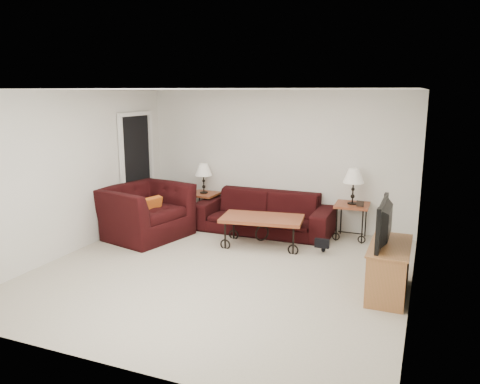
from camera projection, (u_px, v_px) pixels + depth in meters
name	position (u px, v px, depth m)	size (l,w,h in m)	color
ground	(221.00, 271.00, 6.60)	(5.00, 5.00, 0.00)	#BEB7A2
wall_back	(277.00, 159.00, 8.60)	(5.00, 0.02, 2.50)	silver
wall_front	(102.00, 236.00, 4.07)	(5.00, 0.02, 2.50)	silver
wall_left	(73.00, 172.00, 7.26)	(0.02, 5.00, 2.50)	silver
wall_right	(418.00, 200.00, 5.42)	(0.02, 5.00, 2.50)	silver
ceiling	(220.00, 89.00, 6.08)	(5.00, 5.00, 0.00)	white
doorway	(137.00, 171.00, 8.79)	(0.08, 0.94, 2.04)	black
sofa	(264.00, 212.00, 8.39)	(2.43, 0.95, 0.71)	black
side_table_left	(204.00, 207.00, 9.03)	(0.52, 0.52, 0.57)	brown
side_table_right	(351.00, 221.00, 8.00)	(0.56, 0.56, 0.61)	brown
lamp_left	(204.00, 178.00, 8.91)	(0.32, 0.32, 0.57)	black
lamp_right	(353.00, 186.00, 7.87)	(0.35, 0.35, 0.61)	black
photo_frame_left	(193.00, 192.00, 8.88)	(0.11, 0.02, 0.10)	black
photo_frame_right	(360.00, 204.00, 7.74)	(0.12, 0.02, 0.10)	black
coffee_table	(262.00, 231.00, 7.63)	(1.30, 0.71, 0.49)	brown
armchair	(145.00, 212.00, 8.08)	(1.37, 1.20, 0.89)	black
throw_pillow	(151.00, 209.00, 7.96)	(0.40, 0.11, 0.40)	#B83817
tv_stand	(389.00, 269.00, 5.81)	(0.44, 1.07, 0.64)	#A15E3B
television	(390.00, 223.00, 5.69)	(0.95, 0.13, 0.55)	black
backpack	(324.00, 239.00, 7.34)	(0.34, 0.26, 0.45)	black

